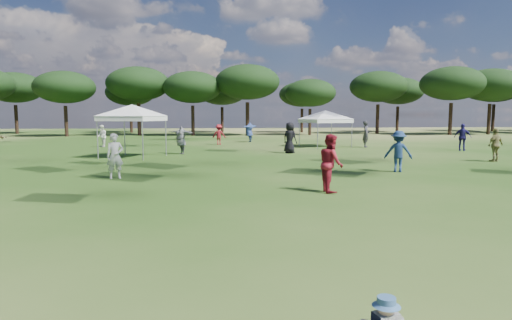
% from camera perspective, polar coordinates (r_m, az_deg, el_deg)
% --- Properties ---
extents(tree_line, '(108.78, 17.63, 7.77)m').
position_cam_1_polar(tree_line, '(49.42, -2.52, 9.75)').
color(tree_line, black).
rests_on(tree_line, ground).
extents(tent_left, '(5.12, 5.12, 3.06)m').
position_cam_1_polar(tent_left, '(23.38, -16.19, 6.81)').
color(tent_left, gray).
rests_on(tent_left, ground).
extents(tent_right, '(5.55, 5.55, 2.83)m').
position_cam_1_polar(tent_right, '(30.37, 9.22, 6.31)').
color(tent_right, gray).
rests_on(tent_right, ground).
extents(festival_crowd, '(31.10, 24.38, 1.84)m').
position_cam_1_polar(festival_crowd, '(23.83, -7.75, 2.63)').
color(festival_crowd, navy).
rests_on(festival_crowd, ground).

